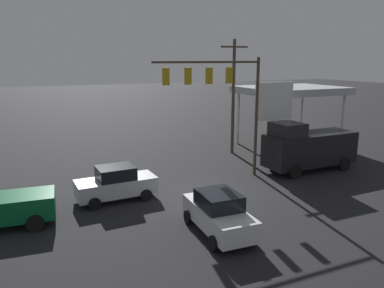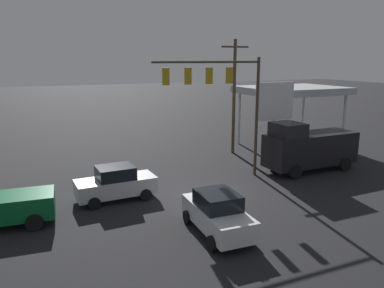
{
  "view_description": "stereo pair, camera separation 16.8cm",
  "coord_description": "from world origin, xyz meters",
  "px_view_note": "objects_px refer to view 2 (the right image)",
  "views": [
    {
      "loc": [
        9.22,
        18.81,
        7.74
      ],
      "look_at": [
        0.0,
        -2.0,
        2.57
      ],
      "focal_mm": 35.0,
      "sensor_mm": 36.0,
      "label": 1
    },
    {
      "loc": [
        9.06,
        18.87,
        7.74
      ],
      "look_at": [
        0.0,
        -2.0,
        2.57
      ],
      "focal_mm": 35.0,
      "sensor_mm": 36.0,
      "label": 2
    }
  ],
  "objects_px": {
    "sedan_far": "(217,213)",
    "traffic_signal_assembly": "(220,88)",
    "sedan_waiting": "(116,183)",
    "utility_pole": "(234,94)",
    "price_sign": "(274,105)",
    "delivery_truck": "(309,147)"
  },
  "relations": [
    {
      "from": "traffic_signal_assembly",
      "to": "delivery_truck",
      "type": "distance_m",
      "value": 8.0
    },
    {
      "from": "utility_pole",
      "to": "sedan_waiting",
      "type": "height_order",
      "value": "utility_pole"
    },
    {
      "from": "sedan_far",
      "to": "utility_pole",
      "type": "bearing_deg",
      "value": 149.38
    },
    {
      "from": "sedan_waiting",
      "to": "sedan_far",
      "type": "bearing_deg",
      "value": 116.02
    },
    {
      "from": "utility_pole",
      "to": "delivery_truck",
      "type": "distance_m",
      "value": 7.76
    },
    {
      "from": "delivery_truck",
      "to": "sedan_waiting",
      "type": "distance_m",
      "value": 13.67
    },
    {
      "from": "price_sign",
      "to": "delivery_truck",
      "type": "bearing_deg",
      "value": 130.58
    },
    {
      "from": "utility_pole",
      "to": "delivery_truck",
      "type": "bearing_deg",
      "value": 108.66
    },
    {
      "from": "traffic_signal_assembly",
      "to": "delivery_truck",
      "type": "xyz_separation_m",
      "value": [
        -6.72,
        0.74,
        -4.28
      ]
    },
    {
      "from": "sedan_waiting",
      "to": "utility_pole",
      "type": "bearing_deg",
      "value": -151.95
    },
    {
      "from": "utility_pole",
      "to": "sedan_waiting",
      "type": "bearing_deg",
      "value": 31.02
    },
    {
      "from": "traffic_signal_assembly",
      "to": "delivery_truck",
      "type": "height_order",
      "value": "traffic_signal_assembly"
    },
    {
      "from": "traffic_signal_assembly",
      "to": "delivery_truck",
      "type": "bearing_deg",
      "value": 173.73
    },
    {
      "from": "traffic_signal_assembly",
      "to": "price_sign",
      "type": "distance_m",
      "value": 5.39
    },
    {
      "from": "price_sign",
      "to": "sedan_far",
      "type": "distance_m",
      "value": 12.39
    },
    {
      "from": "traffic_signal_assembly",
      "to": "price_sign",
      "type": "relative_size",
      "value": 1.28
    },
    {
      "from": "traffic_signal_assembly",
      "to": "price_sign",
      "type": "bearing_deg",
      "value": -166.6
    },
    {
      "from": "price_sign",
      "to": "sedan_far",
      "type": "bearing_deg",
      "value": 43.0
    },
    {
      "from": "utility_pole",
      "to": "sedan_far",
      "type": "bearing_deg",
      "value": 57.8
    },
    {
      "from": "traffic_signal_assembly",
      "to": "sedan_far",
      "type": "bearing_deg",
      "value": 62.31
    },
    {
      "from": "sedan_far",
      "to": "traffic_signal_assembly",
      "type": "bearing_deg",
      "value": 153.89
    },
    {
      "from": "traffic_signal_assembly",
      "to": "utility_pole",
      "type": "bearing_deg",
      "value": -126.91
    }
  ]
}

